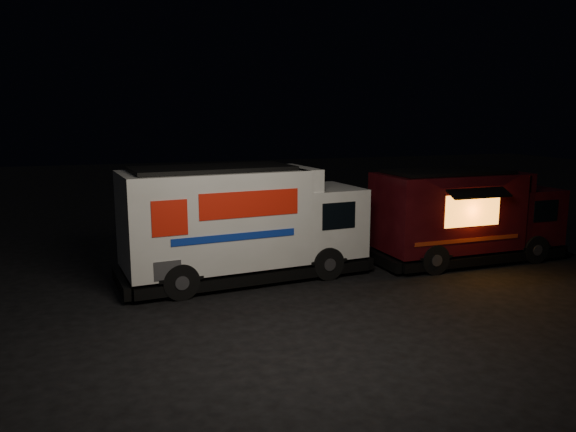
# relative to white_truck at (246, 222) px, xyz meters

# --- Properties ---
(ground) EXTENTS (80.00, 80.00, 0.00)m
(ground) POSITION_rel_white_truck_xyz_m (0.38, -1.99, -1.54)
(ground) COLOR black
(ground) RESTS_ON ground
(white_truck) EXTENTS (7.01, 3.03, 3.08)m
(white_truck) POSITION_rel_white_truck_xyz_m (0.00, 0.00, 0.00)
(white_truck) COLOR silver
(white_truck) RESTS_ON ground
(red_truck) EXTENTS (6.06, 2.36, 2.79)m
(red_truck) POSITION_rel_white_truck_xyz_m (6.83, -0.25, -0.14)
(red_truck) COLOR #3B0A0E
(red_truck) RESTS_ON ground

